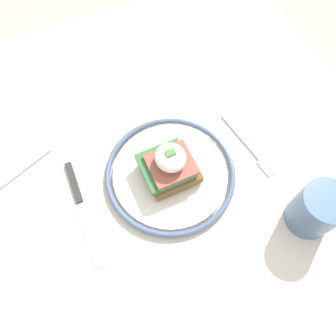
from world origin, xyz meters
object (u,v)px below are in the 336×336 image
Objects in this scene: sandwich at (168,166)px; fork at (250,147)px; knife at (80,203)px; cup at (317,209)px; plate at (168,175)px; napkin at (11,153)px.

sandwich reaches higher than fork.
knife reaches higher than fork.
cup reaches higher than knife.
plate is 0.04m from sandwich.
sandwich is at bearing -3.03° from fork.
knife is (0.16, -0.02, -0.01)m from plate.
napkin is (0.09, -0.15, 0.00)m from knife.
napkin is at bearing -59.19° from knife.
cup reaches higher than sandwich.
cup is at bearing 151.73° from knife.
sandwich is at bearing 146.65° from napkin.
napkin is at bearing -37.65° from cup.
fork is at bearing 175.76° from knife.
fork is 1.70× the size of cup.
sandwich reaches higher than knife.
fork is at bearing 176.97° from sandwich.
plate is 2.65× the size of sandwich.
cup reaches higher than plate.
knife is at bearing 120.81° from napkin.
cup is (-0.18, 0.17, 0.00)m from sandwich.
sandwich is 0.78× the size of napkin.
napkin is (0.44, -0.34, -0.04)m from cup.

